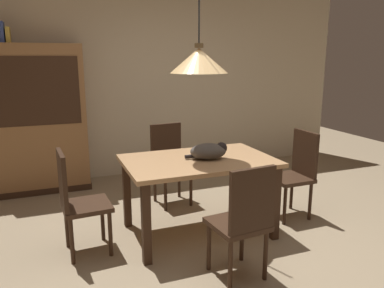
# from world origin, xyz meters

# --- Properties ---
(ground) EXTENTS (10.00, 10.00, 0.00)m
(ground) POSITION_xyz_m (0.00, 0.00, 0.00)
(ground) COLOR #998466
(back_wall) EXTENTS (6.40, 0.10, 2.90)m
(back_wall) POSITION_xyz_m (0.00, 2.65, 1.45)
(back_wall) COLOR beige
(back_wall) RESTS_ON ground
(dining_table) EXTENTS (1.40, 0.90, 0.75)m
(dining_table) POSITION_xyz_m (-0.02, 0.46, 0.65)
(dining_table) COLOR tan
(dining_table) RESTS_ON ground
(chair_right_side) EXTENTS (0.41, 0.41, 0.93)m
(chair_right_side) POSITION_xyz_m (1.11, 0.46, 0.51)
(chair_right_side) COLOR #382316
(chair_right_side) RESTS_ON ground
(chair_near_front) EXTENTS (0.44, 0.44, 0.93)m
(chair_near_front) POSITION_xyz_m (-0.01, -0.42, 0.51)
(chair_near_front) COLOR #382316
(chair_near_front) RESTS_ON ground
(chair_far_back) EXTENTS (0.44, 0.44, 0.93)m
(chair_far_back) POSITION_xyz_m (-0.03, 1.34, 0.51)
(chair_far_back) COLOR #382316
(chair_far_back) RESTS_ON ground
(chair_left_side) EXTENTS (0.43, 0.43, 0.93)m
(chair_left_side) POSITION_xyz_m (-1.15, 0.46, 0.51)
(chair_left_side) COLOR #382316
(chair_left_side) RESTS_ON ground
(cat_sleeping) EXTENTS (0.40, 0.30, 0.16)m
(cat_sleeping) POSITION_xyz_m (0.07, 0.42, 0.83)
(cat_sleeping) COLOR #4C4742
(cat_sleeping) RESTS_ON dining_table
(pendant_lamp) EXTENTS (0.52, 0.52, 1.30)m
(pendant_lamp) POSITION_xyz_m (-0.02, 0.46, 1.66)
(pendant_lamp) COLOR #E5B775
(hutch_bookcase) EXTENTS (1.12, 0.45, 1.85)m
(hutch_bookcase) POSITION_xyz_m (-1.41, 2.32, 0.89)
(hutch_bookcase) COLOR olive
(hutch_bookcase) RESTS_ON ground
(book_blue_wide) EXTENTS (0.06, 0.24, 0.24)m
(book_blue_wide) POSITION_xyz_m (-1.74, 2.32, 1.97)
(book_blue_wide) COLOR #384C93
(book_blue_wide) RESTS_ON hutch_bookcase
(book_yellow_short) EXTENTS (0.04, 0.20, 0.18)m
(book_yellow_short) POSITION_xyz_m (-1.67, 2.32, 1.94)
(book_yellow_short) COLOR gold
(book_yellow_short) RESTS_ON hutch_bookcase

